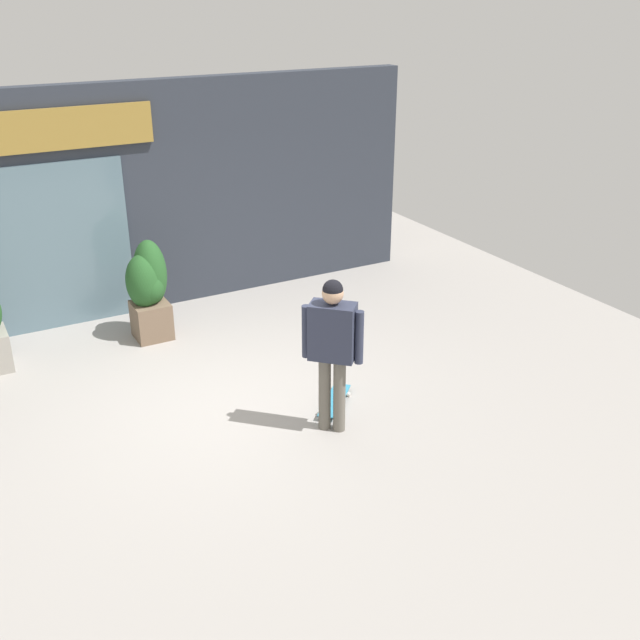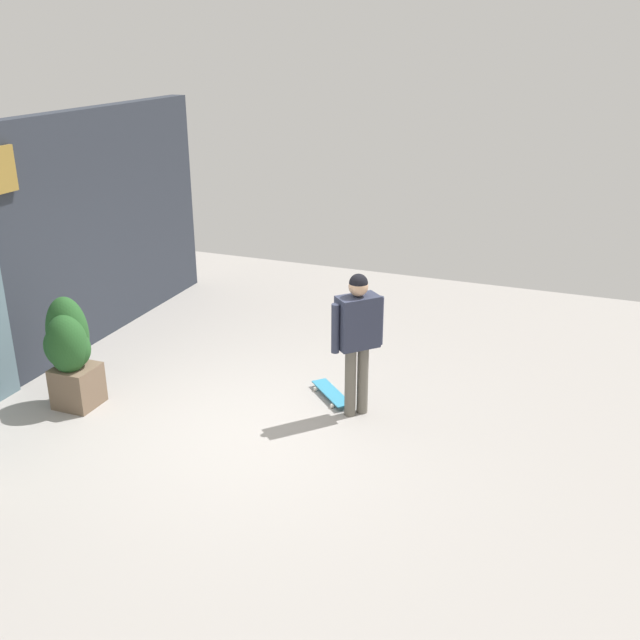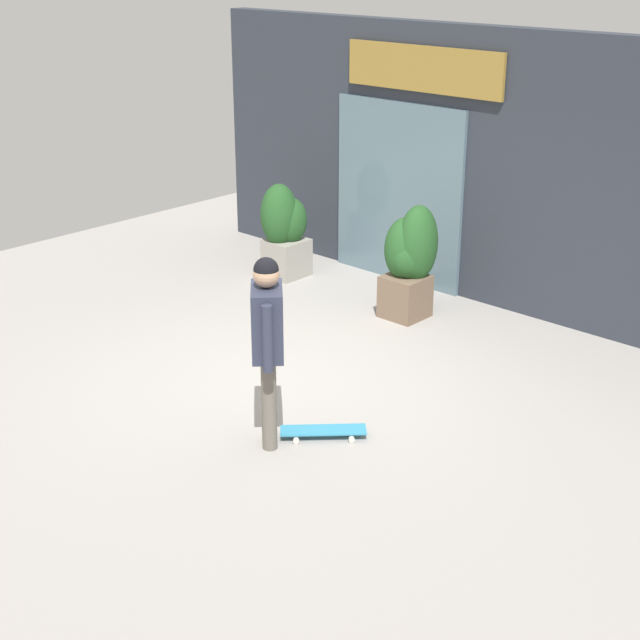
% 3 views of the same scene
% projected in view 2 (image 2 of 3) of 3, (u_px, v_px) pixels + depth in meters
% --- Properties ---
extents(ground_plane, '(12.00, 12.00, 0.00)m').
position_uv_depth(ground_plane, '(251.00, 426.00, 8.25)').
color(ground_plane, '#9E9993').
extents(skateboarder, '(0.52, 0.51, 1.71)m').
position_uv_depth(skateboarder, '(358.00, 330.00, 8.15)').
color(skateboarder, '#666056').
rests_on(skateboarder, ground_plane).
extents(skateboard, '(0.67, 0.68, 0.08)m').
position_uv_depth(skateboard, '(331.00, 393.00, 8.87)').
color(skateboard, teal).
rests_on(skateboard, ground_plane).
extents(planter_box_right, '(0.57, 0.62, 1.33)m').
position_uv_depth(planter_box_right, '(69.00, 349.00, 8.50)').
color(planter_box_right, brown).
rests_on(planter_box_right, ground_plane).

